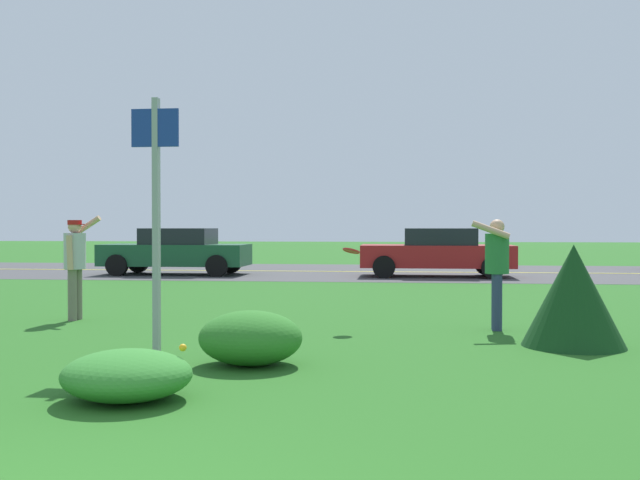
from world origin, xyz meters
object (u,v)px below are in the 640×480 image
(frisbee_red, at_px, (351,251))
(car_red_center_left, at_px, (437,252))
(sign_post_near_path, at_px, (156,201))
(person_catcher_green_shirt, at_px, (497,264))
(person_thrower_red_cap_gray_shirt, at_px, (75,259))
(car_dark_green_center_right, at_px, (176,251))

(frisbee_red, height_order, car_red_center_left, car_red_center_left)
(sign_post_near_path, distance_m, person_catcher_green_shirt, 4.95)
(sign_post_near_path, distance_m, person_thrower_red_cap_gray_shirt, 3.76)
(person_thrower_red_cap_gray_shirt, bearing_deg, car_dark_green_center_right, 99.50)
(frisbee_red, bearing_deg, sign_post_near_path, -131.56)
(person_thrower_red_cap_gray_shirt, distance_m, car_red_center_left, 12.53)
(person_thrower_red_cap_gray_shirt, distance_m, frisbee_red, 4.47)
(person_thrower_red_cap_gray_shirt, relative_size, car_red_center_left, 0.37)
(frisbee_red, bearing_deg, car_red_center_left, 80.93)
(sign_post_near_path, relative_size, person_thrower_red_cap_gray_shirt, 1.78)
(car_red_center_left, distance_m, car_dark_green_center_right, 8.07)
(sign_post_near_path, relative_size, frisbee_red, 11.20)
(frisbee_red, height_order, car_dark_green_center_right, car_dark_green_center_right)
(car_dark_green_center_right, bearing_deg, sign_post_near_path, -73.15)
(car_dark_green_center_right, bearing_deg, frisbee_red, -61.03)
(person_catcher_green_shirt, bearing_deg, car_dark_green_center_right, 126.64)
(sign_post_near_path, xyz_separation_m, frisbee_red, (2.11, 2.38, -0.66))
(person_thrower_red_cap_gray_shirt, height_order, car_dark_green_center_right, person_thrower_red_cap_gray_shirt)
(frisbee_red, distance_m, car_red_center_left, 11.46)
(frisbee_red, bearing_deg, person_thrower_red_cap_gray_shirt, 174.20)
(car_dark_green_center_right, bearing_deg, person_thrower_red_cap_gray_shirt, -80.50)
(sign_post_near_path, distance_m, frisbee_red, 3.25)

